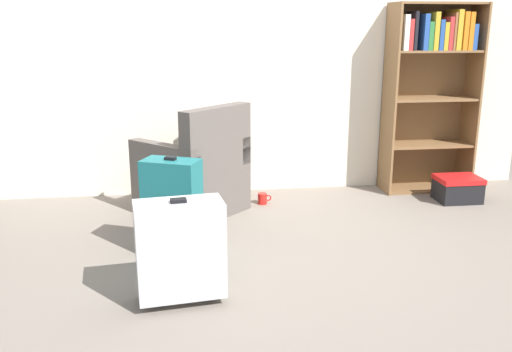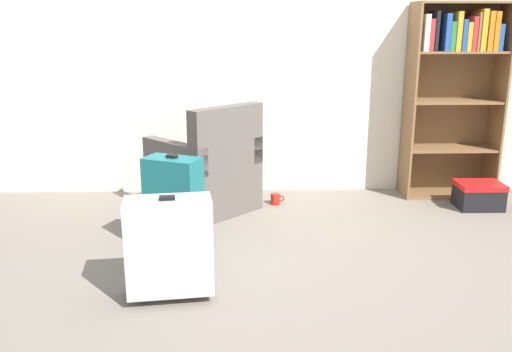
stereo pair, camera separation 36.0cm
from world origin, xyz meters
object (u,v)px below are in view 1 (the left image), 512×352
at_px(suitcase_silver, 180,249).
at_px(storage_box, 458,188).
at_px(bookshelf, 431,77).
at_px(mug, 263,199).
at_px(suitcase_teal, 172,205).
at_px(armchair, 195,175).

bearing_deg(suitcase_silver, storage_box, 32.33).
xyz_separation_m(bookshelf, suitcase_silver, (-2.28, -1.94, -0.73)).
bearing_deg(bookshelf, storage_box, -71.32).
height_order(mug, suitcase_silver, suitcase_silver).
height_order(storage_box, suitcase_silver, suitcase_silver).
distance_m(mug, storage_box, 1.72).
distance_m(mug, suitcase_teal, 1.30).
bearing_deg(suitcase_silver, suitcase_teal, 94.29).
bearing_deg(suitcase_silver, armchair, 85.54).
height_order(armchair, storage_box, armchair).
xyz_separation_m(storage_box, suitcase_teal, (-2.47, -0.86, 0.24)).
distance_m(bookshelf, armchair, 2.31).
relative_size(armchair, mug, 8.25).
xyz_separation_m(armchair, mug, (0.58, 0.12, -0.27)).
xyz_separation_m(armchair, storage_box, (2.30, -0.02, -0.20)).
xyz_separation_m(armchair, suitcase_teal, (-0.17, -0.88, 0.04)).
bearing_deg(mug, armchair, -168.11).
height_order(bookshelf, armchair, bookshelf).
bearing_deg(storage_box, bookshelf, 108.68).
bearing_deg(suitcase_teal, storage_box, 19.25).
relative_size(mug, suitcase_teal, 0.18).
relative_size(armchair, suitcase_silver, 1.63).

